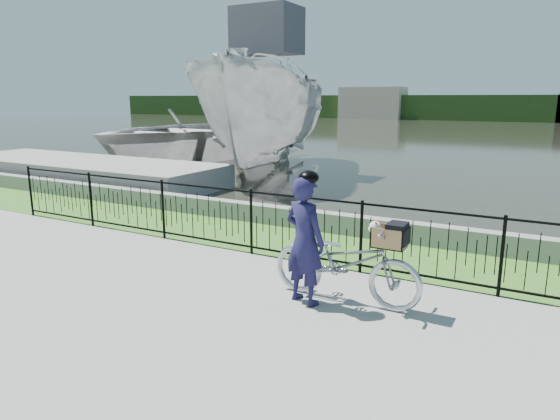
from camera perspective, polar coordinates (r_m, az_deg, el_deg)
The scene contains 12 objects.
ground at distance 7.02m, azimuth -3.32°, elevation -9.66°, with size 120.00×120.00×0.00m, color gray.
grass_strip at distance 9.19m, azimuth 5.39°, elevation -4.21°, with size 60.00×2.00×0.01m, color #3C7123.
water at distance 38.73m, azimuth 24.00°, elevation 7.67°, with size 120.00×120.00×0.00m, color black.
quay_wall at distance 10.03m, azimuth 7.71°, elevation -1.66°, with size 60.00×0.30×0.40m, color gray.
fence at distance 8.16m, azimuth 2.64°, elevation -2.17°, with size 14.00×0.06×1.15m, color black, non-canonical shape.
far_treeline at distance 65.58m, azimuth 26.43°, elevation 10.39°, with size 120.00×6.00×3.00m, color #243F18.
far_building_left at distance 67.02m, azimuth 10.54°, elevation 11.93°, with size 8.00×4.00×4.00m, color #B7A593.
dock at distance 17.55m, azimuth -21.72°, elevation 4.21°, with size 10.00×3.00×0.70m, color gray.
bicycle_rig at distance 6.69m, azimuth 7.59°, elevation -5.88°, with size 2.06×0.72×1.18m.
cyclist at distance 6.51m, azimuth 2.83°, elevation -3.30°, with size 0.71×0.57×1.77m.
boat_near at distance 18.39m, azimuth -1.44°, elevation 10.87°, with size 6.70×10.92×5.75m.
boat_far at distance 23.15m, azimuth -9.88°, elevation 8.64°, with size 8.46×11.24×2.20m.
Camera 1 is at (3.50, -5.47, 2.67)m, focal length 32.00 mm.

